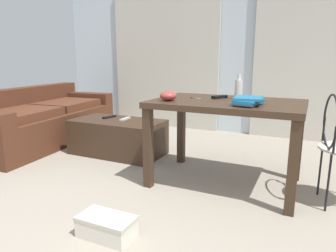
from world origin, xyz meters
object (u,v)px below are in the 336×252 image
at_px(tv_remote_secondary, 109,117).
at_px(couch, 41,121).
at_px(shoebox, 107,226).
at_px(tv_remote_on_table, 219,97).
at_px(craft_table, 227,113).
at_px(tv_remote_primary, 125,119).
at_px(scissors, 194,98).
at_px(book_stack, 248,101).
at_px(bowl, 168,96).
at_px(bottle_near, 239,89).
at_px(coffee_table, 118,137).

bearing_deg(tv_remote_secondary, couch, -162.49).
relative_size(couch, shoebox, 6.03).
height_order(tv_remote_on_table, tv_remote_secondary, tv_remote_on_table).
distance_m(craft_table, tv_remote_primary, 1.37).
relative_size(scissors, tv_remote_primary, 0.57).
xyz_separation_m(scissors, tv_remote_primary, (-0.97, 0.34, -0.34)).
bearing_deg(book_stack, scissors, 157.78).
bearing_deg(tv_remote_on_table, craft_table, -27.52).
bearing_deg(bowl, tv_remote_on_table, 44.49).
height_order(tv_remote_primary, shoebox, tv_remote_primary).
bearing_deg(shoebox, book_stack, 56.34).
height_order(craft_table, bottle_near, bottle_near).
bearing_deg(tv_remote_secondary, coffee_table, -13.84).
xyz_separation_m(book_stack, tv_remote_primary, (-1.50, 0.56, -0.37)).
xyz_separation_m(bottle_near, shoebox, (-0.50, -1.29, -0.77)).
xyz_separation_m(tv_remote_primary, shoebox, (0.86, -1.53, -0.34)).
relative_size(bowl, scissors, 1.36).
distance_m(tv_remote_primary, shoebox, 1.78).
distance_m(couch, bowl, 2.23).
relative_size(tv_remote_on_table, tv_remote_secondary, 0.90).
bearing_deg(bowl, tv_remote_primary, 144.98).
distance_m(tv_remote_on_table, shoebox, 1.50).
bearing_deg(tv_remote_secondary, craft_table, -2.55).
height_order(couch, tv_remote_secondary, couch).
bearing_deg(tv_remote_on_table, bowl, -111.63).
relative_size(book_stack, tv_remote_secondary, 1.64).
bearing_deg(tv_remote_primary, shoebox, -64.30).
bearing_deg(coffee_table, bowl, -30.19).
bearing_deg(tv_remote_on_table, shoebox, -80.46).
distance_m(craft_table, book_stack, 0.31).
bearing_deg(craft_table, bottle_near, 67.14).
bearing_deg(tv_remote_primary, bowl, -38.56).
relative_size(craft_table, bottle_near, 5.68).
relative_size(bottle_near, scissors, 2.06).
height_order(coffee_table, bowl, bowl).
height_order(scissors, tv_remote_secondary, scissors).
xyz_separation_m(tv_remote_primary, tv_remote_secondary, (-0.24, 0.02, -0.00)).
height_order(couch, bowl, bowl).
bearing_deg(shoebox, tv_remote_secondary, 125.23).
bearing_deg(coffee_table, couch, -179.29).
bearing_deg(coffee_table, scissors, -15.05).
distance_m(book_stack, tv_remote_secondary, 1.87).
distance_m(tv_remote_on_table, tv_remote_secondary, 1.49).
relative_size(couch, tv_remote_secondary, 11.57).
bearing_deg(couch, tv_remote_secondary, 5.44).
bearing_deg(shoebox, bottle_near, 68.99).
distance_m(scissors, shoebox, 1.37).
bearing_deg(craft_table, couch, 173.33).
height_order(coffee_table, bottle_near, bottle_near).
bearing_deg(bowl, tv_remote_secondary, 150.47).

